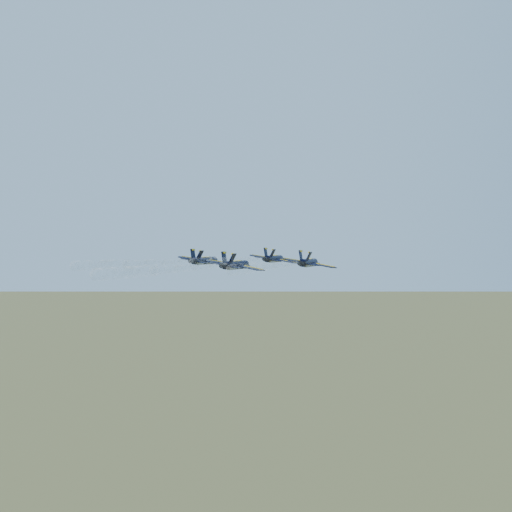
# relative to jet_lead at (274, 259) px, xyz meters

# --- Properties ---
(jet_lead) EXTENTS (11.15, 14.93, 3.45)m
(jet_lead) POSITION_rel_jet_lead_xyz_m (0.00, 0.00, 0.00)
(jet_lead) COLOR black
(jet_left) EXTENTS (11.15, 14.93, 3.45)m
(jet_left) POSITION_rel_jet_lead_xyz_m (-14.29, -9.21, 0.00)
(jet_left) COLOR black
(jet_right) EXTENTS (11.15, 14.93, 3.45)m
(jet_right) POSITION_rel_jet_lead_xyz_m (7.68, -15.35, 0.00)
(jet_right) COLOR black
(jet_slot) EXTENTS (11.15, 14.93, 3.45)m
(jet_slot) POSITION_rel_jet_lead_xyz_m (-5.80, -24.11, 0.00)
(jet_slot) COLOR black
(smoke_trail_lead) EXTENTS (9.82, 39.81, 1.63)m
(smoke_trail_lead) POSITION_rel_jet_lead_xyz_m (-6.66, -30.69, 0.03)
(smoke_trail_lead) COLOR white
(smoke_trail_left) EXTENTS (9.82, 39.81, 1.63)m
(smoke_trail_left) POSITION_rel_jet_lead_xyz_m (-20.95, -39.90, 0.03)
(smoke_trail_left) COLOR white
(smoke_trail_right) EXTENTS (9.82, 39.81, 1.63)m
(smoke_trail_right) POSITION_rel_jet_lead_xyz_m (1.02, -46.04, 0.03)
(smoke_trail_right) COLOR white
(smoke_trail_slot) EXTENTS (9.82, 39.81, 1.63)m
(smoke_trail_slot) POSITION_rel_jet_lead_xyz_m (-12.46, -54.80, 0.03)
(smoke_trail_slot) COLOR white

